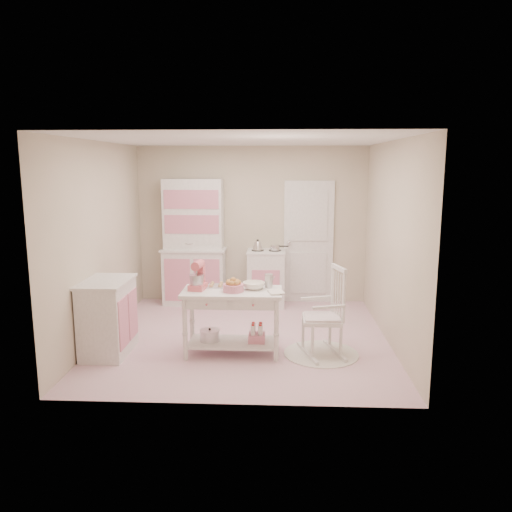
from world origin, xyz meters
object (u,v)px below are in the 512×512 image
Objects in this scene: hutch at (194,242)px; base_cabinet at (108,317)px; rocking_chair at (322,311)px; work_table at (232,322)px; stove at (266,278)px; stand_mixer at (198,276)px; bread_basket at (233,288)px.

base_cabinet is at bearing -106.62° from hutch.
rocking_chair is (1.94, -2.21, -0.49)m from hutch.
work_table is (1.52, 0.06, -0.06)m from base_cabinet.
rocking_chair reaches higher than base_cabinet.
stove is 2.35m from stand_mixer.
bread_basket is at bearing -68.20° from work_table.
base_cabinet is at bearing -177.88° from work_table.
work_table is 0.71m from stand_mixer.
hutch reaches higher than base_cabinet.
hutch is 2.26× the size of stove.
stand_mixer reaches higher than bread_basket.
hutch is 8.32× the size of bread_basket.
stove is at bearing 49.88° from base_cabinet.
stand_mixer is 1.36× the size of bread_basket.
bread_basket is (0.02, -0.05, 0.45)m from work_table.
stove is 0.77× the size of work_table.
base_cabinet is 1.59m from bread_basket.
work_table is 4.80× the size of bread_basket.
stove is at bearing 80.71° from work_table.
bread_basket is at bearing -0.08° from stand_mixer.
hutch is 1.33m from stove.
rocking_chair is at bearing 3.62° from bread_basket.
stand_mixer is (0.42, -2.21, -0.07)m from hutch.
rocking_chair is 3.24× the size of stand_mixer.
stove is at bearing 79.16° from stand_mixer.
stand_mixer reaches higher than rocking_chair.
work_table is at bearing 111.80° from bread_basket.
rocking_chair is 4.40× the size of bread_basket.
stand_mixer is at bearing 177.27° from work_table.
base_cabinet is at bearing 165.09° from rocking_chair.
bread_basket is at bearing 167.09° from rocking_chair.
bread_basket reaches higher than work_table.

